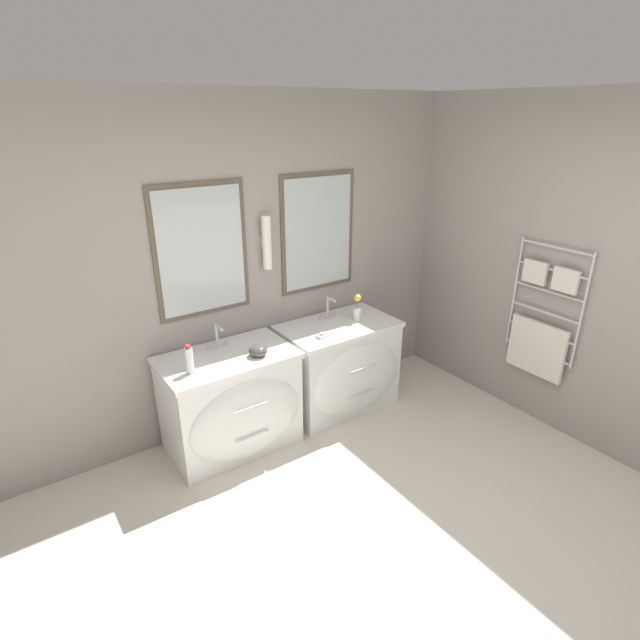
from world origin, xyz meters
TOP-DOWN VIEW (x-y plane):
  - ground_plane at (0.00, 0.00)m, footprint 16.00×16.00m
  - wall_back at (0.01, 2.14)m, footprint 5.56×0.15m
  - wall_right at (2.01, 0.95)m, footprint 0.13×4.17m
  - vanity_left at (-0.31, 1.76)m, footprint 0.99×0.66m
  - vanity_right at (0.71, 1.76)m, footprint 0.99×0.66m
  - faucet_left at (-0.31, 1.94)m, footprint 0.17×0.13m
  - faucet_right at (0.71, 1.94)m, footprint 0.17×0.13m
  - toiletry_bottle at (-0.62, 1.70)m, footprint 0.05×0.05m
  - amenity_bowl at (-0.12, 1.67)m, footprint 0.14×0.14m
  - flower_vase at (0.90, 1.78)m, footprint 0.07×0.07m
  - soap_dish at (0.45, 1.66)m, footprint 0.09×0.06m

SIDE VIEW (x-z plane):
  - ground_plane at x=0.00m, z-range 0.00..0.00m
  - vanity_left at x=-0.31m, z-range 0.01..0.79m
  - vanity_right at x=0.71m, z-range 0.01..0.79m
  - soap_dish at x=0.45m, z-range 0.78..0.82m
  - amenity_bowl at x=-0.12m, z-range 0.78..0.86m
  - toiletry_bottle at x=-0.62m, z-range 0.77..0.98m
  - faucet_left at x=-0.31m, z-range 0.78..0.98m
  - faucet_right at x=0.71m, z-range 0.78..0.98m
  - flower_vase at x=0.90m, z-range 0.77..1.00m
  - wall_right at x=2.01m, z-range -0.01..2.59m
  - wall_back at x=0.01m, z-range 0.01..2.61m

